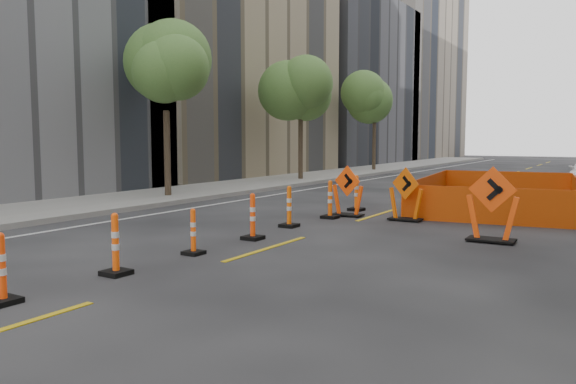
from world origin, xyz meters
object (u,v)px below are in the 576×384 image
Objects in this scene: channelizer_3 at (115,244)px; channelizer_6 at (289,207)px; channelizer_8 at (356,193)px; channelizer_4 at (193,232)px; chevron_sign_right at (492,204)px; chevron_sign_center at (406,194)px; chevron_sign_left at (348,191)px; channelizer_7 at (330,199)px; channelizer_2 at (2,268)px; channelizer_5 at (253,216)px.

channelizer_3 is 5.85m from channelizer_6.
channelizer_3 is 0.94× the size of channelizer_8.
channelizer_4 is 7.80m from channelizer_8.
channelizer_3 is at bearing -128.86° from chevron_sign_right.
channelizer_6 is at bearing -111.09° from chevron_sign_center.
chevron_sign_left is at bearing -161.01° from chevron_sign_center.
channelizer_7 is 4.93m from chevron_sign_right.
chevron_sign_center is at bearing 18.15° from channelizer_7.
channelizer_4 is 0.86× the size of channelizer_6.
channelizer_6 is (-0.14, 3.90, 0.08)m from channelizer_4.
channelizer_7 reaches higher than channelizer_6.
channelizer_6 is at bearing -86.99° from chevron_sign_left.
channelizer_6 is 0.72× the size of chevron_sign_left.
channelizer_8 is 0.76× the size of chevron_sign_left.
chevron_sign_left is 4.93m from chevron_sign_right.
channelizer_2 is 9.75m from channelizer_7.
chevron_sign_right is at bearing -35.39° from channelizer_8.
channelizer_4 is 6.83m from chevron_sign_center.
chevron_sign_left reaches higher than channelizer_2.
channelizer_4 is (0.08, 3.90, -0.04)m from channelizer_2.
channelizer_6 is at bearing -176.05° from chevron_sign_right.
channelizer_8 is 2.44m from chevron_sign_center.
channelizer_8 is 5.85m from chevron_sign_right.
channelizer_7 is at bearing -88.29° from channelizer_8.
channelizer_5 is 4.97m from chevron_sign_center.
channelizer_7 is at bearing 89.27° from channelizer_2.
chevron_sign_center is 0.89× the size of chevron_sign_right.
channelizer_6 is 3.41m from chevron_sign_center.
channelizer_5 is at bearing 88.83° from channelizer_3.
chevron_sign_left is at bearing 87.47° from channelizer_4.
channelizer_8 is (0.07, 11.70, 0.06)m from channelizer_2.
channelizer_8 is at bearing 166.88° from chevron_sign_center.
channelizer_8 is (-0.08, 5.85, 0.04)m from channelizer_5.
chevron_sign_right is at bearing 42.92° from channelizer_4.
chevron_sign_center is (2.00, 0.66, 0.20)m from channelizer_7.
chevron_sign_left is 1.76m from chevron_sign_center.
chevron_sign_center reaches higher than channelizer_2.
channelizer_3 is at bearing -90.41° from channelizer_7.
channelizer_8 is (-0.00, 9.75, 0.04)m from channelizer_3.
chevron_sign_right is (4.76, -3.38, 0.27)m from channelizer_8.
chevron_sign_left is 0.89× the size of chevron_sign_right.
chevron_sign_right reaches higher than chevron_sign_center.
channelizer_7 is (0.19, 1.95, 0.01)m from channelizer_6.
channelizer_3 reaches higher than channelizer_2.
channelizer_5 is 0.63× the size of chevron_sign_right.
channelizer_8 reaches higher than channelizer_2.
chevron_sign_center reaches higher than channelizer_6.
channelizer_7 is at bearing 90.35° from channelizer_5.
channelizer_5 is at bearing -80.35° from chevron_sign_left.
channelizer_5 is at bearing -83.79° from channelizer_6.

